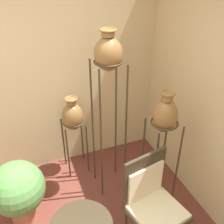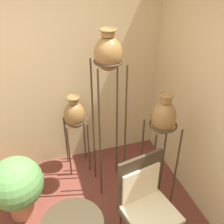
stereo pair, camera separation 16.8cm
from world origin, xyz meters
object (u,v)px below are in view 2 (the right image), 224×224
vase_stand_tall (108,61)px  chair (146,201)px  vase_stand_medium (163,121)px  potted_plant (17,185)px  vase_stand_short (75,116)px

vase_stand_tall → chair: (0.10, -0.87, -1.07)m
vase_stand_medium → potted_plant: (-1.50, 0.31, -0.72)m
vase_stand_medium → potted_plant: 1.69m
vase_stand_tall → vase_stand_medium: bearing=-47.0°
vase_stand_short → chair: size_ratio=1.05×
potted_plant → vase_stand_tall: bearing=7.7°
vase_stand_tall → vase_stand_medium: (0.42, -0.45, -0.51)m
vase_stand_short → potted_plant: vase_stand_short is taller
vase_stand_medium → vase_stand_short: 1.20m
chair → vase_stand_medium: bearing=40.9°
chair → vase_stand_short: bearing=96.1°
vase_stand_short → potted_plant: (-0.76, -0.58, -0.38)m
vase_stand_tall → potted_plant: (-1.08, -0.15, -1.22)m
vase_stand_short → potted_plant: bearing=-142.8°
vase_stand_medium → chair: 0.77m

